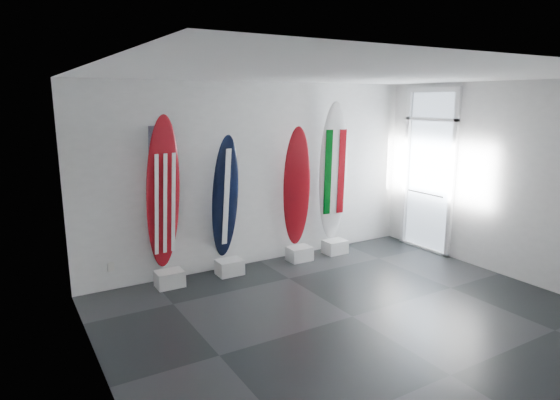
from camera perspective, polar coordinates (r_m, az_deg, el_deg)
floor at (r=6.35m, az=8.67°, el=-13.60°), size 6.00×6.00×0.00m
ceiling at (r=5.74m, az=9.63°, el=14.54°), size 6.00×6.00×0.00m
wall_back at (r=7.91m, az=-2.55°, el=3.03°), size 6.00×0.00×6.00m
wall_left at (r=4.60m, az=-21.00°, el=-4.29°), size 0.00×5.00×5.00m
wall_right at (r=8.10m, az=25.67°, el=2.07°), size 0.00×5.00×5.00m
display_block_usa at (r=7.34m, az=-13.05°, el=-9.15°), size 0.40×0.30×0.24m
surfboard_usa at (r=7.09m, az=-13.78°, el=0.69°), size 0.56×0.42×2.30m
display_block_navy at (r=7.67m, az=-6.05°, el=-7.98°), size 0.40×0.30×0.24m
surfboard_navy at (r=7.45m, az=-6.56°, el=0.26°), size 0.47×0.39×1.98m
display_block_swiss at (r=8.27m, az=2.33°, el=-6.41°), size 0.40×0.30×0.24m
surfboard_swiss at (r=8.07m, az=2.02°, el=1.54°), size 0.52×0.39×2.06m
display_block_italy at (r=8.69m, az=6.58°, el=-5.56°), size 0.40×0.30×0.24m
surfboard_italy at (r=8.47m, az=6.39°, el=3.34°), size 0.58×0.27×2.46m
wall_outlet at (r=7.37m, az=-19.55°, el=-7.56°), size 0.09×0.02×0.13m
glass_door at (r=9.02m, az=17.35°, el=3.12°), size 0.12×1.16×2.85m
balcony at (r=10.21m, az=22.04°, el=-1.53°), size 2.80×2.20×1.20m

